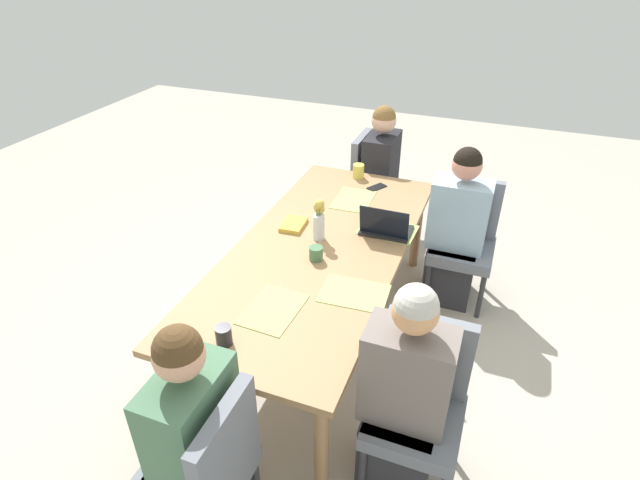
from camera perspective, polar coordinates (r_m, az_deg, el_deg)
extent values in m
plane|color=#B2A899|center=(3.59, 0.00, -10.55)|extent=(10.00, 10.00, 0.00)
cube|color=#9E754C|center=(3.16, 0.00, -1.08)|extent=(2.32, 1.00, 0.04)
cylinder|color=#9E754C|center=(2.56, 0.16, -22.47)|extent=(0.07, 0.07, 0.68)
cylinder|color=#9E754C|center=(4.15, 10.82, 1.18)|extent=(0.07, 0.07, 0.68)
cylinder|color=#9E754C|center=(2.85, -16.55, -16.68)|extent=(0.07, 0.07, 0.68)
cylinder|color=#9E754C|center=(4.34, -0.09, 3.23)|extent=(0.07, 0.07, 0.68)
cube|color=slate|center=(3.82, 15.60, -1.18)|extent=(0.44, 0.44, 0.08)
cube|color=slate|center=(3.86, 16.54, 3.56)|extent=(0.06, 0.42, 0.45)
cylinder|color=#333338|center=(3.79, 17.57, -6.06)|extent=(0.04, 0.04, 0.37)
cylinder|color=#333338|center=(3.80, 11.92, -4.95)|extent=(0.04, 0.04, 0.37)
cylinder|color=#333338|center=(4.10, 18.12, -2.97)|extent=(0.04, 0.04, 0.37)
cylinder|color=#333338|center=(4.11, 12.91, -1.96)|extent=(0.04, 0.04, 0.37)
cube|color=#2D2D33|center=(3.92, 14.36, -3.28)|extent=(0.36, 0.34, 0.45)
cube|color=#99B7CC|center=(3.68, 15.33, 2.78)|extent=(0.24, 0.40, 0.50)
sphere|color=tan|center=(3.52, 16.18, 8.04)|extent=(0.20, 0.20, 0.20)
sphere|color=black|center=(3.51, 16.25, 8.49)|extent=(0.19, 0.19, 0.19)
cube|color=slate|center=(2.46, -14.02, -24.39)|extent=(0.44, 0.44, 0.08)
cube|color=slate|center=(2.17, -10.48, -22.37)|extent=(0.42, 0.06, 0.45)
cylinder|color=#333338|center=(2.80, -14.61, -22.63)|extent=(0.04, 0.04, 0.37)
cube|color=#4C7556|center=(2.26, -14.15, -19.14)|extent=(0.40, 0.24, 0.50)
sphere|color=#E3A381|center=(1.99, -15.56, -12.36)|extent=(0.20, 0.20, 0.20)
sphere|color=#51381E|center=(1.97, -15.68, -11.73)|extent=(0.19, 0.19, 0.19)
cube|color=slate|center=(4.56, 6.78, 5.47)|extent=(0.44, 0.44, 0.08)
cube|color=slate|center=(4.49, 4.63, 8.90)|extent=(0.42, 0.06, 0.45)
cylinder|color=#333338|center=(4.79, 9.40, 3.60)|extent=(0.04, 0.04, 0.37)
cylinder|color=#333338|center=(4.46, 8.31, 1.46)|extent=(0.04, 0.04, 0.37)
cylinder|color=#333338|center=(4.86, 5.04, 4.39)|extent=(0.04, 0.04, 0.37)
cylinder|color=#333338|center=(4.54, 3.66, 2.34)|extent=(0.04, 0.04, 0.37)
cube|color=#2D2D33|center=(4.59, 6.44, 3.09)|extent=(0.34, 0.36, 0.45)
cube|color=#232328|center=(4.38, 6.81, 8.54)|extent=(0.40, 0.24, 0.50)
sphere|color=#DDA589|center=(4.25, 7.13, 13.12)|extent=(0.20, 0.20, 0.20)
sphere|color=brown|center=(4.24, 7.16, 13.50)|extent=(0.19, 0.19, 0.19)
cube|color=slate|center=(2.61, 10.52, -19.40)|extent=(0.44, 0.44, 0.08)
cube|color=slate|center=(2.54, 12.02, -12.42)|extent=(0.06, 0.42, 0.45)
cylinder|color=#333338|center=(2.69, 4.76, -24.45)|extent=(0.04, 0.04, 0.37)
cylinder|color=#333338|center=(2.90, 14.80, -20.17)|extent=(0.04, 0.04, 0.37)
cylinder|color=#333338|center=(2.92, 7.05, -18.53)|extent=(0.04, 0.04, 0.37)
cube|color=#2D2D33|center=(2.75, 8.82, -21.53)|extent=(0.36, 0.34, 0.45)
cube|color=slate|center=(2.39, 9.77, -14.71)|extent=(0.24, 0.40, 0.50)
sphere|color=#E3A06A|center=(2.14, 10.67, -7.87)|extent=(0.20, 0.20, 0.20)
sphere|color=beige|center=(2.12, 10.75, -7.25)|extent=(0.19, 0.19, 0.19)
cylinder|color=silver|center=(3.19, -0.13, 1.46)|extent=(0.07, 0.07, 0.17)
sphere|color=gold|center=(3.15, -0.07, 3.53)|extent=(0.07, 0.07, 0.07)
cylinder|color=#477A3D|center=(3.16, -0.07, 3.27)|extent=(0.01, 0.01, 0.03)
sphere|color=gold|center=(3.11, -0.36, 3.83)|extent=(0.04, 0.04, 0.04)
cylinder|color=#477A3D|center=(3.13, -0.36, 3.29)|extent=(0.01, 0.01, 0.07)
sphere|color=gold|center=(3.10, -0.04, 4.08)|extent=(0.06, 0.06, 0.06)
cylinder|color=#477A3D|center=(3.12, -0.04, 3.39)|extent=(0.01, 0.01, 0.08)
cube|color=#9EBC66|center=(3.35, 7.60, 1.14)|extent=(0.27, 0.37, 0.00)
cube|color=#9EBC66|center=(2.67, -5.30, -7.73)|extent=(0.37, 0.28, 0.00)
cube|color=#9EBC66|center=(3.70, 3.74, 4.55)|extent=(0.37, 0.27, 0.00)
cube|color=#9EBC66|center=(2.77, 3.86, -5.97)|extent=(0.28, 0.38, 0.00)
cube|color=black|center=(3.32, 7.47, 1.11)|extent=(0.22, 0.32, 0.02)
cube|color=black|center=(3.19, 7.18, 1.96)|extent=(0.04, 0.31, 0.20)
cylinder|color=#232328|center=(2.48, -10.75, -10.49)|extent=(0.08, 0.08, 0.10)
cylinder|color=#DBC64C|center=(4.03, 4.33, 7.72)|extent=(0.09, 0.09, 0.11)
cylinder|color=#47704C|center=(3.01, -0.45, -1.50)|extent=(0.08, 0.08, 0.08)
cube|color=gold|center=(3.36, -2.99, 1.75)|extent=(0.21, 0.15, 0.03)
cube|color=black|center=(3.89, 6.39, 5.91)|extent=(0.17, 0.14, 0.01)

